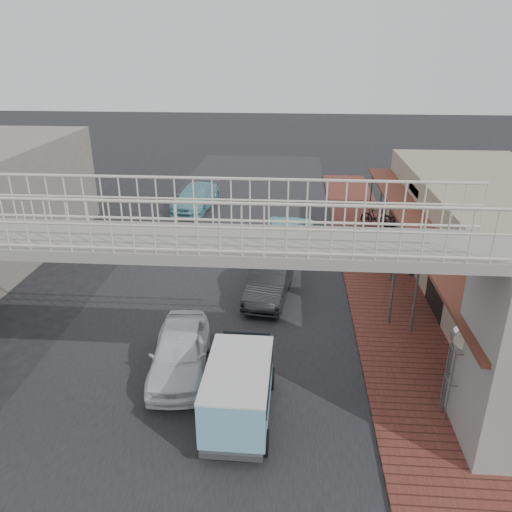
% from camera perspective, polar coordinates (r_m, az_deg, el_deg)
% --- Properties ---
extents(ground, '(120.00, 120.00, 0.00)m').
position_cam_1_polar(ground, '(17.00, -5.68, -9.63)').
color(ground, black).
rests_on(ground, ground).
extents(road_strip, '(10.00, 60.00, 0.01)m').
position_cam_1_polar(road_strip, '(17.00, -5.68, -9.62)').
color(road_strip, black).
rests_on(road_strip, ground).
extents(sidewalk, '(3.00, 40.00, 0.10)m').
position_cam_1_polar(sidewalk, '(19.71, 14.90, -5.29)').
color(sidewalk, brown).
rests_on(sidewalk, ground).
extents(shophouse_row, '(7.20, 18.00, 4.00)m').
position_cam_1_polar(shophouse_row, '(21.11, 26.98, 0.67)').
color(shophouse_row, gray).
rests_on(shophouse_row, ground).
extents(footbridge, '(16.40, 2.40, 6.34)m').
position_cam_1_polar(footbridge, '(12.02, -9.44, -7.10)').
color(footbridge, gray).
rests_on(footbridge, ground).
extents(white_hatchback, '(2.00, 4.21, 1.39)m').
position_cam_1_polar(white_hatchback, '(15.32, -8.72, -10.73)').
color(white_hatchback, white).
rests_on(white_hatchback, ground).
extents(dark_sedan, '(1.92, 4.21, 1.34)m').
position_cam_1_polar(dark_sedan, '(19.40, 1.55, -2.87)').
color(dark_sedan, black).
rests_on(dark_sedan, ground).
extents(angkot_curb, '(2.95, 5.27, 1.39)m').
position_cam_1_polar(angkot_curb, '(24.37, 3.51, 2.72)').
color(angkot_curb, '#7ED2DA').
rests_on(angkot_curb, ground).
extents(angkot_far, '(2.55, 5.05, 1.41)m').
position_cam_1_polar(angkot_far, '(30.24, -6.91, 6.67)').
color(angkot_far, '#67A8B3').
rests_on(angkot_far, ground).
extents(angkot_van, '(1.71, 3.65, 1.78)m').
position_cam_1_polar(angkot_van, '(13.21, -1.94, -14.34)').
color(angkot_van, black).
rests_on(angkot_van, ground).
extents(motorcycle_near, '(1.93, 0.87, 0.98)m').
position_cam_1_polar(motorcycle_near, '(23.66, 14.48, 1.09)').
color(motorcycle_near, black).
rests_on(motorcycle_near, sidewalk).
extents(motorcycle_far, '(1.77, 1.02, 1.02)m').
position_cam_1_polar(motorcycle_far, '(27.63, 13.59, 4.40)').
color(motorcycle_far, black).
rests_on(motorcycle_far, sidewalk).
extents(street_clock, '(0.68, 0.55, 2.76)m').
position_cam_1_polar(street_clock, '(13.47, 22.76, -9.06)').
color(street_clock, '#59595B').
rests_on(street_clock, sidewalk).
extents(arrow_sign, '(1.67, 1.06, 2.87)m').
position_cam_1_polar(arrow_sign, '(17.53, 17.93, -0.73)').
color(arrow_sign, '#59595B').
rests_on(arrow_sign, sidewalk).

